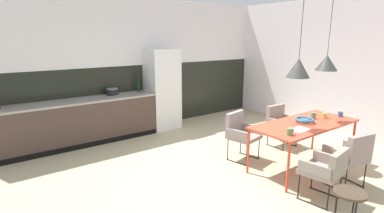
# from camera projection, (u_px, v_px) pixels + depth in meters

# --- Properties ---
(ground_plane) EXTENTS (8.98, 8.98, 0.00)m
(ground_plane) POSITION_uv_depth(u_px,v_px,m) (233.00, 174.00, 4.61)
(ground_plane) COLOR tan
(back_wall_splashback_dark) EXTENTS (6.91, 0.12, 1.48)m
(back_wall_splashback_dark) POSITION_uv_depth(u_px,v_px,m) (142.00, 96.00, 6.91)
(back_wall_splashback_dark) COLOR black
(back_wall_splashback_dark) RESTS_ON ground
(back_wall_panel_upper) EXTENTS (6.91, 0.12, 1.48)m
(back_wall_panel_upper) POSITION_uv_depth(u_px,v_px,m) (139.00, 32.00, 6.57)
(back_wall_panel_upper) COLOR white
(back_wall_panel_upper) RESTS_ON back_wall_splashback_dark
(side_wall_right) EXTENTS (0.12, 6.41, 2.95)m
(side_wall_right) POSITION_uv_depth(u_px,v_px,m) (352.00, 67.00, 6.20)
(side_wall_right) COLOR white
(side_wall_right) RESTS_ON ground
(kitchen_counter) EXTENTS (3.33, 0.63, 0.90)m
(kitchen_counter) POSITION_uv_depth(u_px,v_px,m) (74.00, 123.00, 5.75)
(kitchen_counter) COLOR #47352E
(kitchen_counter) RESTS_ON ground
(refrigerator_column) EXTENTS (0.69, 0.60, 1.83)m
(refrigerator_column) POSITION_uv_depth(u_px,v_px,m) (162.00, 89.00, 6.79)
(refrigerator_column) COLOR silver
(refrigerator_column) RESTS_ON ground
(dining_table) EXTENTS (1.86, 0.82, 0.76)m
(dining_table) POSITION_uv_depth(u_px,v_px,m) (305.00, 126.00, 4.70)
(dining_table) COLOR #D3462D
(dining_table) RESTS_ON ground
(armchair_corner_seat) EXTENTS (0.56, 0.56, 0.83)m
(armchair_corner_seat) POSITION_uv_depth(u_px,v_px,m) (240.00, 130.00, 5.08)
(armchair_corner_seat) COLOR gray
(armchair_corner_seat) RESTS_ON ground
(armchair_near_window) EXTENTS (0.54, 0.53, 0.73)m
(armchair_near_window) POSITION_uv_depth(u_px,v_px,m) (327.00, 167.00, 3.74)
(armchair_near_window) COLOR gray
(armchair_near_window) RESTS_ON ground
(armchair_far_side) EXTENTS (0.50, 0.48, 0.79)m
(armchair_far_side) POSITION_uv_depth(u_px,v_px,m) (280.00, 121.00, 5.75)
(armchair_far_side) COLOR gray
(armchair_far_side) RESTS_ON ground
(armchair_by_stool) EXTENTS (0.56, 0.55, 0.82)m
(armchair_by_stool) POSITION_uv_depth(u_px,v_px,m) (351.00, 153.00, 4.07)
(armchair_by_stool) COLOR gray
(armchair_by_stool) RESTS_ON ground
(fruit_bowl) EXTENTS (0.30, 0.30, 0.07)m
(fruit_bowl) POSITION_uv_depth(u_px,v_px,m) (305.00, 120.00, 4.71)
(fruit_bowl) COLOR #33607F
(fruit_bowl) RESTS_ON dining_table
(open_book) EXTENTS (0.28, 0.22, 0.02)m
(open_book) POSITION_uv_depth(u_px,v_px,m) (300.00, 130.00, 4.33)
(open_book) COLOR white
(open_book) RESTS_ON dining_table
(mug_wide_latte) EXTENTS (0.12, 0.08, 0.09)m
(mug_wide_latte) POSITION_uv_depth(u_px,v_px,m) (341.00, 114.00, 5.05)
(mug_wide_latte) COLOR #335B93
(mug_wide_latte) RESTS_ON dining_table
(mug_short_terracotta) EXTENTS (0.12, 0.08, 0.11)m
(mug_short_terracotta) POSITION_uv_depth(u_px,v_px,m) (313.00, 116.00, 4.92)
(mug_short_terracotta) COLOR #5B8456
(mug_short_terracotta) RESTS_ON dining_table
(mug_dark_espresso) EXTENTS (0.13, 0.08, 0.10)m
(mug_dark_espresso) POSITION_uv_depth(u_px,v_px,m) (325.00, 116.00, 4.94)
(mug_dark_espresso) COLOR gold
(mug_dark_espresso) RESTS_ON dining_table
(mug_tall_blue) EXTENTS (0.14, 0.09, 0.10)m
(mug_tall_blue) POSITION_uv_depth(u_px,v_px,m) (290.00, 132.00, 4.09)
(mug_tall_blue) COLOR #5B8456
(mug_tall_blue) RESTS_ON dining_table
(cooking_pot) EXTENTS (0.25, 0.25, 0.16)m
(cooking_pot) POSITION_uv_depth(u_px,v_px,m) (112.00, 92.00, 6.22)
(cooking_pot) COLOR black
(cooking_pot) RESTS_ON kitchen_counter
(bottle_wine_green) EXTENTS (0.06, 0.06, 0.33)m
(bottle_wine_green) POSITION_uv_depth(u_px,v_px,m) (139.00, 86.00, 6.57)
(bottle_wine_green) COLOR #0F3319
(bottle_wine_green) RESTS_ON kitchen_counter
(side_stool) EXTENTS (0.34, 0.34, 0.48)m
(side_stool) POSITION_uv_depth(u_px,v_px,m) (350.00, 196.00, 3.15)
(side_stool) COLOR #423326
(side_stool) RESTS_ON ground
(pendant_lamp_over_table_near) EXTENTS (0.34, 0.34, 1.38)m
(pendant_lamp_over_table_near) POSITION_uv_depth(u_px,v_px,m) (298.00, 68.00, 4.23)
(pendant_lamp_over_table_near) COLOR black
(pendant_lamp_over_table_far) EXTENTS (0.35, 0.35, 1.33)m
(pendant_lamp_over_table_far) POSITION_uv_depth(u_px,v_px,m) (327.00, 63.00, 4.65)
(pendant_lamp_over_table_far) COLOR black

